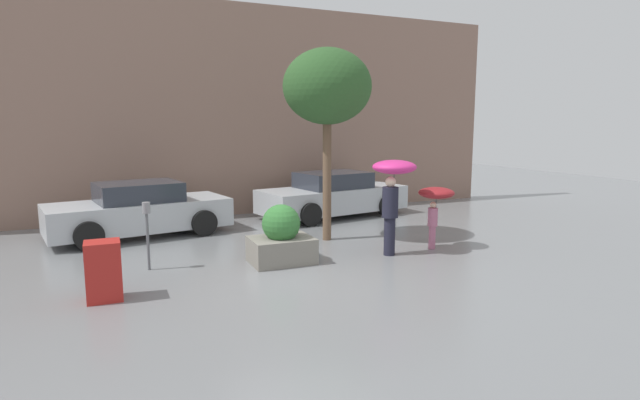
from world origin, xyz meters
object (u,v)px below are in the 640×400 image
Objects in this scene: person_adult at (393,182)px; parking_meter at (147,221)px; planter_box at (281,239)px; person_child at (436,198)px; newspaper_box at (104,271)px; parked_car_near at (139,211)px; parked_car_far at (333,196)px; street_tree at (327,88)px.

parking_meter is (-4.63, 0.76, -0.57)m from person_adult.
planter_box is 3.42m from person_child.
person_adult is 2.13× the size of newspaper_box.
parked_car_near is (-4.58, 3.85, -0.87)m from person_adult.
person_adult is (2.26, -0.28, 1.00)m from planter_box.
street_tree is at bearing 142.31° from parked_car_far.
person_adult is at bearing 168.60° from person_child.
street_tree reaches higher than parked_car_far.
newspaper_box is at bearing 119.10° from parked_car_far.
person_adult is 1.46× the size of person_child.
person_child is 6.84m from parked_car_near.
parking_meter is at bearing 158.60° from person_child.
person_child is 3.35m from street_tree.
street_tree is (-1.78, 1.63, 2.33)m from person_child.
person_child is 0.29× the size of parked_car_far.
parking_meter is at bearing 168.58° from parked_car_near.
street_tree is 4.74× the size of newspaper_box.
planter_box is 5.03m from parked_car_far.
parking_meter reaches higher than planter_box.
person_adult reaches higher than person_child.
parked_car_far is at bearing 54.01° from planter_box.
person_adult is 1.54× the size of parking_meter.
person_adult is 6.05m from parked_car_near.
parked_car_far is (0.69, 4.35, -0.87)m from person_adult.
planter_box is 3.62m from street_tree.
person_child is at bearing -134.29° from parked_car_near.
newspaper_box is (-5.37, -0.63, -1.02)m from person_adult.
parked_car_far is at bearing 50.54° from person_adult.
street_tree is at bearing 26.36° from newspaper_box.
parked_car_far is at bearing 80.95° from person_child.
planter_box is 2.45m from parking_meter.
person_adult is at bearing -9.35° from parking_meter.
street_tree is at bearing 123.09° from person_child.
parked_car_near is at bearing 85.11° from parked_car_far.
parked_car_near is 4.55m from newspaper_box.
parked_car_far is at bearing 62.65° from street_tree.
parked_car_far is at bearing -95.07° from parked_car_near.
parked_car_near is at bearing 89.10° from parking_meter.
person_child is at bearing -27.47° from person_adult.
parked_car_near is 5.27m from street_tree.
newspaper_box is (-6.46, -0.69, -0.63)m from person_child.
person_child is 5.77m from parking_meter.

